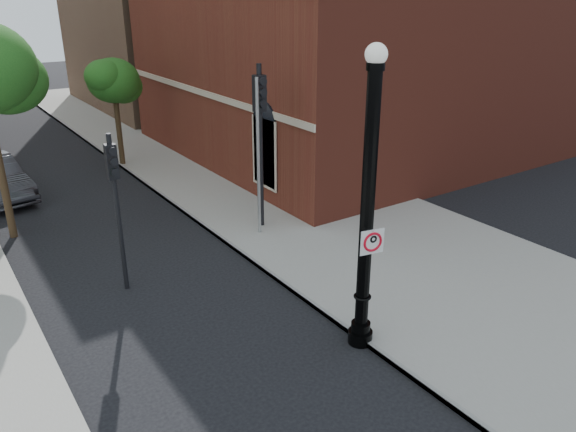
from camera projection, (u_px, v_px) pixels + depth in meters
ground at (294, 379)px, 11.76m from camera, size 120.00×120.00×0.00m
sidewalk_right at (274, 191)px, 22.52m from camera, size 8.00×60.00×0.12m
curb_edge at (184, 211)px, 20.46m from camera, size 0.10×60.00×0.14m
brick_wall_building at (395, 17)px, 28.47m from camera, size 22.30×16.30×12.50m
lamppost at (367, 219)px, 11.83m from camera, size 0.56×0.56×6.67m
no_parking_sign at (372, 242)px, 11.89m from camera, size 0.55×0.15×0.56m
traffic_signal_left at (115, 188)px, 14.22m from camera, size 0.28×0.36×4.31m
traffic_signal_right at (260, 121)px, 17.77m from camera, size 0.36×0.45×5.47m
utility_pole at (258, 161)px, 17.61m from camera, size 0.10×0.10×5.15m
street_tree_c at (114, 82)px, 24.45m from camera, size 2.69×2.43×4.84m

